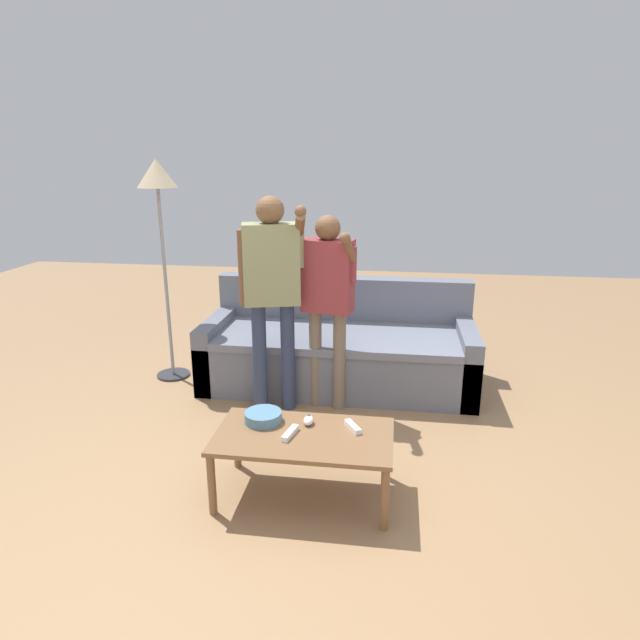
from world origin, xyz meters
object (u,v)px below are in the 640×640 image
object	(u,v)px
coffee_table	(304,442)
game_remote_wand_near	(353,427)
game_remote_nunchuk	(309,420)
snack_bowl	(263,417)
game_remote_wand_far	(290,433)
player_left	(272,280)
floor_lamp	(158,194)
player_center	(327,290)
couch	(339,349)

from	to	relation	value
coffee_table	game_remote_wand_near	distance (m)	0.28
game_remote_wand_near	game_remote_nunchuk	bearing A→B (deg)	174.69
snack_bowl	game_remote_wand_far	size ratio (longest dim) A/B	1.29
snack_bowl	player_left	size ratio (longest dim) A/B	0.13
snack_bowl	floor_lamp	size ratio (longest dim) A/B	0.12
game_remote_wand_near	snack_bowl	bearing A→B (deg)	177.92
game_remote_wand_far	player_center	bearing A→B (deg)	87.41
player_left	game_remote_wand_near	bearing A→B (deg)	-55.20
couch	snack_bowl	size ratio (longest dim) A/B	10.32
player_center	game_remote_wand_near	xyz separation A→B (m)	(0.28, -1.05, -0.51)
floor_lamp	game_remote_wand_far	size ratio (longest dim) A/B	11.02
coffee_table	game_remote_wand_near	xyz separation A→B (m)	(0.26, 0.10, 0.06)
couch	game_remote_wand_near	distance (m)	1.57
player_left	game_remote_wand_near	world-z (taller)	player_left
coffee_table	snack_bowl	xyz separation A→B (m)	(-0.25, 0.11, 0.08)
couch	snack_bowl	xyz separation A→B (m)	(-0.27, -1.53, 0.13)
game_remote_wand_far	snack_bowl	bearing A→B (deg)	143.04
couch	coffee_table	world-z (taller)	couch
game_remote_nunchuk	floor_lamp	size ratio (longest dim) A/B	0.05
game_remote_wand_far	coffee_table	bearing A→B (deg)	18.47
game_remote_nunchuk	snack_bowl	bearing A→B (deg)	-178.94
coffee_table	player_center	xyz separation A→B (m)	(-0.02, 1.15, 0.57)
floor_lamp	game_remote_wand_far	bearing A→B (deg)	-49.35
game_remote_wand_far	game_remote_nunchuk	bearing A→B (deg)	61.29
coffee_table	snack_bowl	bearing A→B (deg)	155.69
snack_bowl	game_remote_wand_near	distance (m)	0.51
couch	game_remote_wand_far	size ratio (longest dim) A/B	13.30
floor_lamp	player_center	xyz separation A→B (m)	(1.40, -0.40, -0.64)
game_remote_nunchuk	game_remote_wand_far	xyz separation A→B (m)	(-0.08, -0.14, -0.01)
floor_lamp	game_remote_wand_near	size ratio (longest dim) A/B	12.73
floor_lamp	coffee_table	bearing A→B (deg)	-47.48
couch	player_left	distance (m)	1.02
game_remote_wand_near	game_remote_wand_far	world-z (taller)	same
game_remote_wand_near	game_remote_wand_far	bearing A→B (deg)	-160.20
coffee_table	floor_lamp	bearing A→B (deg)	132.52
game_remote_nunchuk	player_left	distance (m)	1.17
snack_bowl	game_remote_wand_near	bearing A→B (deg)	-2.08
floor_lamp	player_center	size ratio (longest dim) A/B	1.26
couch	game_remote_wand_far	world-z (taller)	couch
snack_bowl	game_remote_nunchuk	bearing A→B (deg)	1.06
player_center	game_remote_wand_far	xyz separation A→B (m)	(-0.05, -1.17, -0.51)
floor_lamp	player_left	bearing A→B (deg)	-26.07
couch	snack_bowl	bearing A→B (deg)	-100.16
floor_lamp	game_remote_wand_far	world-z (taller)	floor_lamp
snack_bowl	coffee_table	bearing A→B (deg)	-24.31
player_left	game_remote_wand_far	xyz separation A→B (m)	(0.33, -1.07, -0.60)
game_remote_nunchuk	game_remote_wand_near	xyz separation A→B (m)	(0.25, -0.02, -0.01)
player_left	player_center	bearing A→B (deg)	14.67
snack_bowl	game_remote_wand_near	world-z (taller)	snack_bowl
player_left	game_remote_wand_far	bearing A→B (deg)	-72.86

